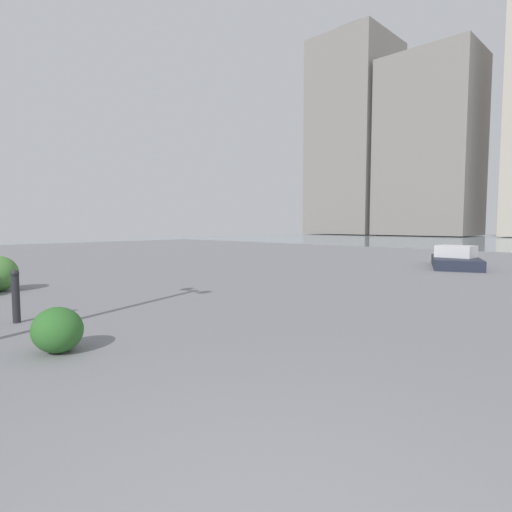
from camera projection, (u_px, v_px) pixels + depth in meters
The scene contains 5 objects.
building_annex at pixel (429, 147), 63.16m from camera, with size 13.90×10.39×26.92m.
building_highrise at pixel (354, 139), 73.34m from camera, with size 12.47×13.58×35.96m.
bollard_near at pixel (16, 295), 6.78m from camera, with size 0.13×0.13×0.89m.
shrub_round at pixel (57, 330), 5.22m from camera, with size 0.68×0.61×0.58m.
boat at pixel (456, 262), 15.64m from camera, with size 2.82×3.85×0.95m.
Camera 1 is at (-1.15, 1.26, 1.63)m, focal length 28.84 mm.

